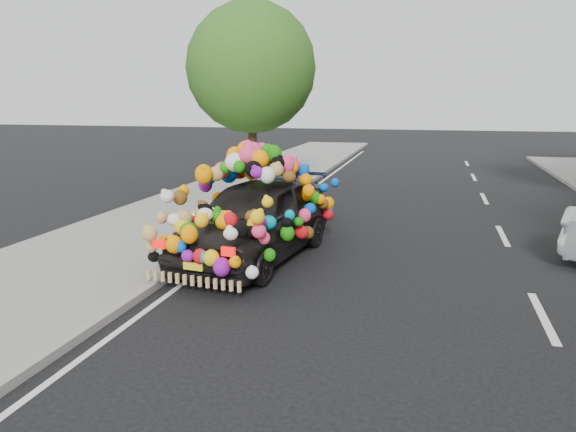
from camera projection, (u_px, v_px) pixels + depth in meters
name	position (u px, v px, depth m)	size (l,w,h in m)	color
ground	(298.00, 296.00, 8.87)	(100.00, 100.00, 0.00)	black
sidewalk	(61.00, 272.00, 9.91)	(4.00, 60.00, 0.12)	gray
kerb	(162.00, 280.00, 9.43)	(0.15, 60.00, 0.13)	gray
lane_markings	(543.00, 317.00, 8.00)	(6.00, 50.00, 0.01)	silver
tree_near_sidewalk	(252.00, 68.00, 17.98)	(4.20, 4.20, 6.13)	#332114
plush_art_car	(255.00, 201.00, 10.74)	(2.77, 4.97, 2.19)	black
navy_sedan	(279.00, 204.00, 13.39)	(1.64, 4.03, 1.17)	black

